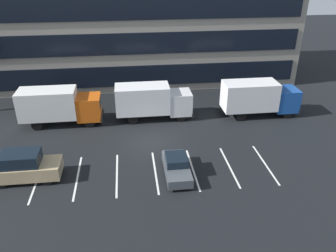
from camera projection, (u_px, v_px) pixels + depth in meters
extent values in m
plane|color=black|center=(151.00, 143.00, 28.84)|extent=(120.00, 120.00, 0.00)
cube|color=gray|center=(138.00, 18.00, 41.47)|extent=(36.65, 12.12, 14.40)
cube|color=black|center=(142.00, 76.00, 38.44)|extent=(35.18, 0.16, 2.30)
cube|color=black|center=(141.00, 44.00, 36.80)|extent=(35.18, 0.16, 2.30)
cube|color=black|center=(140.00, 9.00, 35.16)|extent=(35.18, 0.16, 2.30)
cube|color=silver|center=(37.00, 180.00, 24.19)|extent=(0.14, 5.40, 0.01)
cube|color=silver|center=(77.00, 177.00, 24.49)|extent=(0.14, 5.40, 0.01)
cube|color=silver|center=(117.00, 175.00, 24.80)|extent=(0.14, 5.40, 0.01)
cube|color=silver|center=(155.00, 172.00, 25.10)|extent=(0.14, 5.40, 0.01)
cube|color=silver|center=(193.00, 169.00, 25.40)|extent=(0.14, 5.40, 0.01)
cube|color=silver|center=(229.00, 167.00, 25.71)|extent=(0.14, 5.40, 0.01)
cube|color=silver|center=(265.00, 164.00, 26.01)|extent=(0.14, 5.40, 0.01)
cube|color=#D85914|center=(89.00, 107.00, 31.67)|extent=(2.15, 2.35, 2.15)
cube|color=black|center=(100.00, 102.00, 31.59)|extent=(0.06, 1.97, 0.95)
cube|color=white|center=(48.00, 104.00, 31.04)|extent=(5.09, 2.45, 2.64)
cube|color=black|center=(102.00, 116.00, 32.22)|extent=(0.20, 2.35, 0.39)
cylinder|color=black|center=(91.00, 113.00, 33.05)|extent=(0.98, 0.29, 0.98)
cylinder|color=black|center=(89.00, 122.00, 31.27)|extent=(0.98, 0.29, 0.98)
cylinder|color=black|center=(42.00, 116.00, 32.55)|extent=(0.98, 0.29, 0.98)
cylinder|color=black|center=(37.00, 125.00, 30.77)|extent=(0.98, 0.29, 0.98)
cube|color=#194799|center=(285.00, 99.00, 33.39)|extent=(2.16, 2.36, 2.16)
cube|color=black|center=(296.00, 94.00, 33.31)|extent=(0.06, 1.98, 0.95)
cube|color=white|center=(250.00, 96.00, 32.75)|extent=(5.11, 2.46, 2.65)
cube|color=black|center=(294.00, 107.00, 33.94)|extent=(0.20, 2.36, 0.39)
cylinder|color=black|center=(279.00, 105.00, 34.78)|extent=(0.98, 0.29, 0.98)
cylinder|color=black|center=(288.00, 113.00, 32.99)|extent=(0.98, 0.29, 0.98)
cylinder|color=black|center=(235.00, 107.00, 34.27)|extent=(0.98, 0.29, 0.98)
cylinder|color=black|center=(241.00, 116.00, 32.48)|extent=(0.98, 0.29, 0.98)
cube|color=white|center=(180.00, 102.00, 32.75)|extent=(2.12, 2.31, 2.12)
cube|color=black|center=(191.00, 98.00, 32.67)|extent=(0.06, 1.94, 0.93)
cube|color=white|center=(142.00, 99.00, 32.13)|extent=(5.00, 2.40, 2.60)
cube|color=black|center=(191.00, 110.00, 33.29)|extent=(0.19, 2.31, 0.38)
cylinder|color=black|center=(178.00, 108.00, 34.11)|extent=(0.96, 0.29, 0.96)
cylinder|color=black|center=(181.00, 117.00, 32.36)|extent=(0.96, 0.29, 0.96)
cylinder|color=black|center=(132.00, 111.00, 33.61)|extent=(0.96, 0.29, 0.96)
cylinder|color=black|center=(133.00, 119.00, 31.87)|extent=(0.96, 0.29, 0.96)
cube|color=tan|center=(26.00, 170.00, 23.98)|extent=(4.77, 2.02, 0.99)
cube|color=black|center=(20.00, 159.00, 23.53)|extent=(2.62, 1.78, 0.88)
cylinder|color=black|center=(52.00, 166.00, 25.13)|extent=(0.71, 0.23, 0.71)
cylinder|color=black|center=(47.00, 181.00, 23.56)|extent=(0.71, 0.23, 0.71)
cylinder|color=black|center=(9.00, 169.00, 24.80)|extent=(0.71, 0.23, 0.71)
cylinder|color=black|center=(1.00, 184.00, 23.23)|extent=(0.71, 0.23, 0.71)
cube|color=#474C51|center=(177.00, 168.00, 24.50)|extent=(1.71, 4.09, 0.67)
cube|color=black|center=(176.00, 160.00, 24.40)|extent=(1.51, 1.72, 0.57)
cylinder|color=black|center=(190.00, 182.00, 23.55)|extent=(0.21, 0.57, 0.57)
cylinder|color=black|center=(169.00, 183.00, 23.39)|extent=(0.21, 0.57, 0.57)
cylinder|color=black|center=(184.00, 161.00, 25.87)|extent=(0.21, 0.57, 0.57)
cylinder|color=black|center=(164.00, 162.00, 25.71)|extent=(0.21, 0.57, 0.57)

